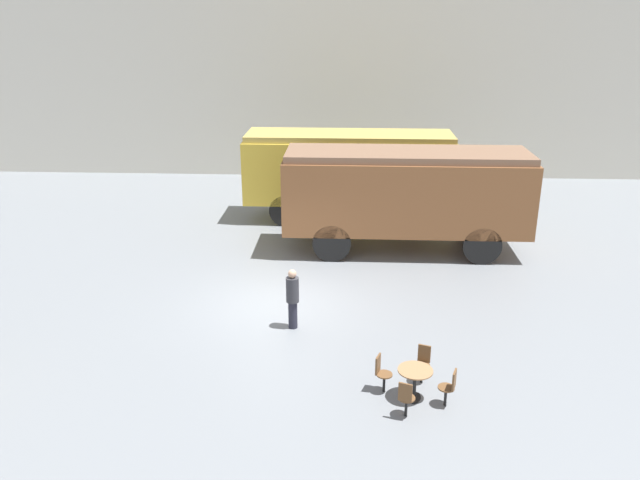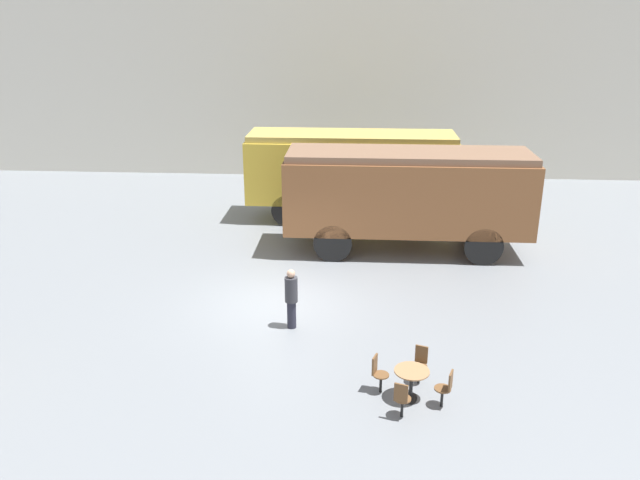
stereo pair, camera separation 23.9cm
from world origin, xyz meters
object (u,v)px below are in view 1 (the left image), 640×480
(passenger_coach_vintage, at_px, (349,167))
(cafe_table_near, at_px, (415,377))
(cafe_chair_0, at_px, (423,361))
(visitor_person, at_px, (293,297))
(passenger_coach_wooden, at_px, (406,191))

(passenger_coach_vintage, height_order, cafe_table_near, passenger_coach_vintage)
(cafe_chair_0, distance_m, visitor_person, 4.00)
(passenger_coach_vintage, distance_m, visitor_person, 9.75)
(cafe_chair_0, bearing_deg, visitor_person, -107.76)
(cafe_table_near, bearing_deg, passenger_coach_vintage, 96.93)
(passenger_coach_vintage, relative_size, passenger_coach_wooden, 0.99)
(passenger_coach_vintage, distance_m, cafe_chair_0, 12.21)
(visitor_person, bearing_deg, cafe_chair_0, -37.04)
(visitor_person, bearing_deg, passenger_coach_vintage, 81.76)
(passenger_coach_wooden, bearing_deg, passenger_coach_vintage, 118.88)
(cafe_chair_0, bearing_deg, passenger_coach_wooden, -162.01)
(cafe_table_near, distance_m, cafe_chair_0, 0.75)
(cafe_chair_0, relative_size, visitor_person, 0.52)
(cafe_table_near, xyz_separation_m, visitor_person, (-2.93, 3.11, 0.37))
(cafe_table_near, height_order, cafe_chair_0, cafe_chair_0)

